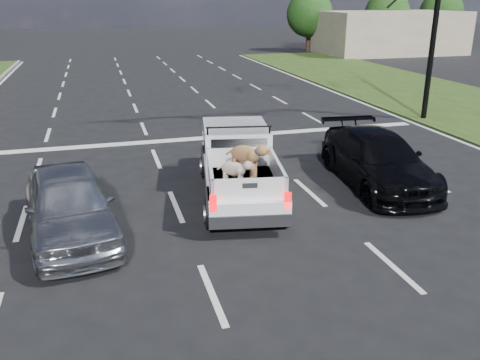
{
  "coord_description": "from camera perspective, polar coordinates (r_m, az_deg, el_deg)",
  "views": [
    {
      "loc": [
        -3.31,
        -7.37,
        4.8
      ],
      "look_at": [
        -0.69,
        2.0,
        1.28
      ],
      "focal_mm": 38.0,
      "sensor_mm": 36.0,
      "label": 1
    }
  ],
  "objects": [
    {
      "name": "road_markings",
      "position": [
        15.1,
        -2.14,
        1.38
      ],
      "size": [
        17.75,
        60.0,
        0.01
      ],
      "color": "silver",
      "rests_on": "ground"
    },
    {
      "name": "black_coupe",
      "position": [
        14.09,
        15.18,
        2.27
      ],
      "size": [
        2.42,
        4.97,
        1.39
      ],
      "primitive_type": "imported",
      "rotation": [
        0.0,
        0.0,
        -0.1
      ],
      "color": "black",
      "rests_on": "ground"
    },
    {
      "name": "tree_far_d",
      "position": [
        49.33,
        7.82,
        17.98
      ],
      "size": [
        4.2,
        4.2,
        5.4
      ],
      "color": "#332114",
      "rests_on": "ground"
    },
    {
      "name": "pickup_truck",
      "position": [
        12.77,
        -0.15,
        1.84
      ],
      "size": [
        2.54,
        5.05,
        1.81
      ],
      "rotation": [
        0.0,
        0.0,
        -0.18
      ],
      "color": "black",
      "rests_on": "ground"
    },
    {
      "name": "silver_sedan",
      "position": [
        11.14,
        -18.6,
        -2.65
      ],
      "size": [
        2.26,
        4.43,
        1.45
      ],
      "primitive_type": "imported",
      "rotation": [
        0.0,
        0.0,
        0.13
      ],
      "color": "#A3A5AA",
      "rests_on": "ground"
    },
    {
      "name": "tree_far_f",
      "position": [
        56.3,
        21.66,
        17.05
      ],
      "size": [
        4.2,
        4.2,
        5.4
      ],
      "color": "#332114",
      "rests_on": "ground"
    },
    {
      "name": "tree_far_e",
      "position": [
        52.97,
        16.19,
        17.54
      ],
      "size": [
        4.2,
        4.2,
        5.4
      ],
      "color": "#332114",
      "rests_on": "ground"
    },
    {
      "name": "ground",
      "position": [
        9.4,
        7.49,
        -11.0
      ],
      "size": [
        160.0,
        160.0,
        0.0
      ],
      "primitive_type": "plane",
      "color": "black",
      "rests_on": "ground"
    },
    {
      "name": "building_right",
      "position": [
        48.59,
        16.43,
        15.6
      ],
      "size": [
        12.0,
        7.0,
        3.6
      ],
      "primitive_type": "cube",
      "color": "#B9A98D",
      "rests_on": "ground"
    }
  ]
}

